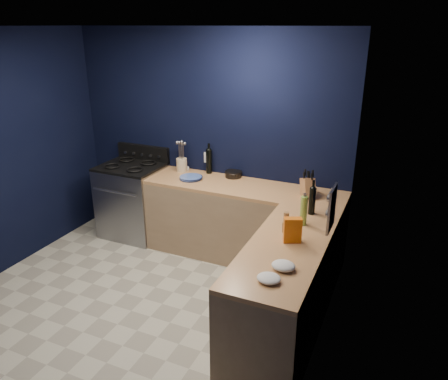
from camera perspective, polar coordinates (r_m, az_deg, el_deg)
The scene contains 27 objects.
floor at distance 4.45m, azimuth -12.24°, elevation -15.55°, with size 3.50×3.50×0.02m, color #B2AF9C.
ceiling at distance 3.59m, azimuth -15.67°, elevation 20.40°, with size 3.50×3.50×0.02m, color silver.
wall_back at distance 5.25m, azimuth -2.15°, elevation 6.70°, with size 3.50×0.02×2.60m, color black.
wall_right at distance 3.13m, azimuth 12.97°, elevation -4.20°, with size 0.02×3.50×2.60m, color black.
cab_back at distance 5.04m, azimuth 2.53°, elevation -4.49°, with size 2.30×0.63×0.86m, color #987A5B.
top_back at distance 4.86m, azimuth 2.61°, elevation 0.29°, with size 2.30×0.63×0.04m, color #905B32.
cab_right at distance 3.87m, azimuth 7.94°, elevation -13.42°, with size 0.63×1.67×0.86m, color #987A5B.
top_right at distance 3.63m, azimuth 8.30°, elevation -7.57°, with size 0.63×1.67×0.04m, color #905B32.
gas_range at distance 5.70m, azimuth -11.98°, elevation -1.48°, with size 0.76×0.66×0.92m, color gray.
oven_door at distance 5.48m, azimuth -13.86°, elevation -2.73°, with size 0.59×0.02×0.42m, color black.
cooktop at distance 5.54m, azimuth -12.35°, elevation 3.06°, with size 0.76×0.66×0.03m, color black.
backguard at distance 5.74m, azimuth -10.70°, elevation 4.93°, with size 0.76×0.06×0.20m, color black.
spice_panel at distance 3.68m, azimuth 14.18°, elevation -2.42°, with size 0.02×0.28×0.38m, color gray.
wall_outlet at distance 5.29m, azimuth -2.22°, elevation 4.33°, with size 0.09×0.02×0.13m, color white.
plate_stack at distance 5.09m, azimuth -4.45°, elevation 1.64°, with size 0.26×0.26×0.03m, color #3D5DA7.
ramekin at distance 5.43m, azimuth -5.14°, elevation 2.90°, with size 0.09×0.09×0.04m, color white.
utensil_crock at distance 5.35m, azimuth -5.65°, elevation 3.35°, with size 0.13×0.13×0.16m, color beige.
wine_bottle_back at distance 5.24m, azimuth -2.01°, elevation 3.81°, with size 0.07×0.07×0.30m, color black.
lemon_basket at distance 5.13m, azimuth 1.26°, elevation 2.14°, with size 0.20×0.20×0.07m, color black.
knife_block at distance 4.61m, azimuth 11.08°, elevation 0.31°, with size 0.11×0.18×0.20m, color #905F3A.
wine_bottle_right at distance 4.18m, azimuth 11.66°, elevation -1.47°, with size 0.07×0.07×0.27m, color black.
oil_bottle at distance 3.95m, azimuth 10.57°, elevation -2.73°, with size 0.06×0.06×0.28m, color #82A43B.
spice_jar_near at distance 3.98m, azimuth 8.29°, elevation -3.69°, with size 0.05×0.05×0.11m, color olive.
spice_jar_far at distance 3.81m, azimuth 8.13°, elevation -4.94°, with size 0.05×0.05×0.10m, color olive.
crouton_bag at distance 3.64m, azimuth 9.11°, elevation -5.30°, with size 0.15×0.07×0.22m, color red.
towel_front at distance 3.28m, azimuth 7.92°, elevation -9.96°, with size 0.18×0.15×0.06m, color white.
towel_end at distance 3.13m, azimuth 5.98°, elevation -11.61°, with size 0.17×0.16×0.05m, color white.
Camera 1 is at (2.23, -2.80, 2.62)m, focal length 34.32 mm.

